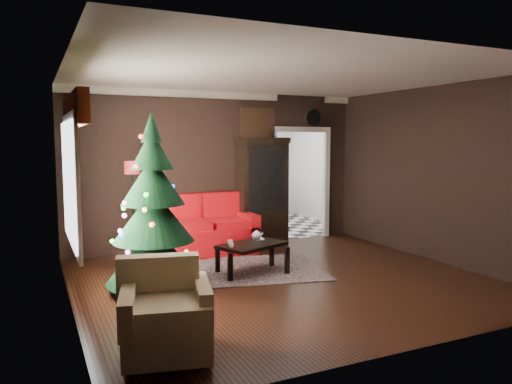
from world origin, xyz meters
name	(u,v)px	position (x,y,z in m)	size (l,w,h in m)	color
floor	(283,281)	(0.00, 0.00, 0.00)	(5.50, 5.50, 0.00)	black
ceiling	(285,75)	(0.00, 0.00, 2.80)	(5.50, 5.50, 0.00)	white
wall_back	(219,170)	(0.00, 2.50, 1.40)	(5.50, 5.50, 0.00)	black
wall_front	(416,200)	(0.00, -2.50, 1.40)	(5.50, 5.50, 0.00)	black
wall_left	(67,188)	(-2.75, 0.00, 1.40)	(5.50, 5.50, 0.00)	black
wall_right	(436,174)	(2.75, 0.00, 1.40)	(5.50, 5.50, 0.00)	black
doorway	(300,186)	(1.70, 2.50, 1.05)	(1.10, 0.10, 2.10)	#EEE5CD
left_window	(70,182)	(-2.71, 0.20, 1.45)	(0.05, 1.60, 1.40)	white
valance	(74,111)	(-2.63, 0.20, 2.27)	(0.12, 2.10, 0.35)	maroon
kitchen_floor	(266,226)	(1.70, 4.00, 0.00)	(3.00, 3.00, 0.00)	silver
kitchen_window	(241,150)	(1.70, 5.45, 1.70)	(0.70, 0.06, 0.70)	white
rug	(245,270)	(-0.26, 0.72, 0.01)	(2.27, 1.65, 0.01)	#362932
loveseat	(207,224)	(-0.40, 2.05, 0.50)	(1.70, 0.90, 1.00)	maroon
curio_cabinet	(262,194)	(0.75, 2.27, 0.95)	(0.90, 0.45, 1.90)	black
floor_lamp	(133,209)	(-1.64, 2.06, 0.83)	(0.26, 0.26, 1.55)	black
christmas_tree	(153,211)	(-1.74, 0.23, 1.05)	(1.22, 1.22, 2.33)	black
armchair	(166,308)	(-2.08, -1.70, 0.46)	(0.80, 0.80, 0.81)	beige
coffee_table	(252,258)	(-0.24, 0.51, 0.23)	(0.97, 0.58, 0.43)	black
teapot	(256,235)	(-0.09, 0.69, 0.52)	(0.16, 0.16, 0.15)	white
cup_a	(230,242)	(-0.55, 0.59, 0.48)	(0.07, 0.07, 0.06)	silver
cup_b	(231,245)	(-0.61, 0.43, 0.47)	(0.06, 0.06, 0.06)	white
book	(254,233)	(-0.10, 0.75, 0.54)	(0.14, 0.01, 0.19)	gray
wall_clock	(313,118)	(1.95, 2.45, 2.38)	(0.32, 0.32, 0.06)	white
painting	(257,123)	(0.75, 2.46, 2.25)	(0.62, 0.05, 0.52)	#B67C4A
kitchen_counter	(245,201)	(1.70, 5.20, 0.45)	(1.80, 0.60, 0.90)	silver
kitchen_table	(260,212)	(1.40, 3.70, 0.38)	(0.70, 0.70, 0.75)	brown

